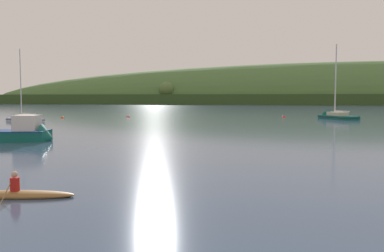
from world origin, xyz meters
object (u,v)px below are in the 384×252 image
mooring_buoy_foreground (284,117)px  sailboat_midwater_white (21,120)px  canoe_with_paddler (15,194)px  mooring_buoy_midchannel (128,117)px  mooring_buoy_off_fishing_boat (62,118)px  fishing_boat_moored (20,136)px  sailboat_near_mooring (334,118)px

mooring_buoy_foreground → sailboat_midwater_white: bearing=-155.1°
canoe_with_paddler → mooring_buoy_midchannel: 55.41m
mooring_buoy_midchannel → mooring_buoy_off_fishing_boat: size_ratio=1.34×
mooring_buoy_off_fishing_boat → sailboat_midwater_white: bearing=-96.6°
fishing_boat_moored → mooring_buoy_midchannel: size_ratio=8.38×
mooring_buoy_midchannel → mooring_buoy_foreground: bearing=8.8°
canoe_with_paddler → sailboat_near_mooring: bearing=-120.4°
sailboat_midwater_white → mooring_buoy_off_fishing_boat: size_ratio=19.84×
sailboat_near_mooring → mooring_buoy_foreground: 8.84m
mooring_buoy_midchannel → canoe_with_paddler: bearing=-76.4°
fishing_boat_moored → mooring_buoy_midchannel: fishing_boat_moored is taller
canoe_with_paddler → mooring_buoy_off_fishing_boat: size_ratio=7.42×
sailboat_near_mooring → mooring_buoy_midchannel: bearing=63.9°
sailboat_near_mooring → mooring_buoy_off_fishing_boat: size_ratio=23.26×
sailboat_near_mooring → mooring_buoy_foreground: bearing=33.1°
sailboat_midwater_white → mooring_buoy_foreground: sailboat_midwater_white is taller
sailboat_near_mooring → canoe_with_paddler: size_ratio=3.13×
canoe_with_paddler → mooring_buoy_midchannel: (-12.98, 53.86, -0.09)m
mooring_buoy_midchannel → sailboat_near_mooring: bearing=-0.7°
sailboat_midwater_white → fishing_boat_moored: bearing=144.7°
mooring_buoy_midchannel → mooring_buoy_off_fishing_boat: bearing=-161.5°
mooring_buoy_foreground → mooring_buoy_midchannel: 27.23m
sailboat_midwater_white → mooring_buoy_midchannel: (11.66, 13.72, -0.19)m
fishing_boat_moored → mooring_buoy_midchannel: bearing=84.1°
canoe_with_paddler → mooring_buoy_foreground: canoe_with_paddler is taller
fishing_boat_moored → mooring_buoy_off_fishing_boat: size_ratio=11.22×
canoe_with_paddler → mooring_buoy_off_fishing_boat: (-23.46, 50.36, -0.09)m
fishing_boat_moored → mooring_buoy_off_fishing_boat: bearing=101.2°
sailboat_midwater_white → canoe_with_paddler: size_ratio=2.67×
mooring_buoy_midchannel → sailboat_midwater_white: bearing=-130.4°
fishing_boat_moored → mooring_buoy_foreground: fishing_boat_moored is taller
fishing_boat_moored → canoe_with_paddler: (10.07, -16.44, -0.32)m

